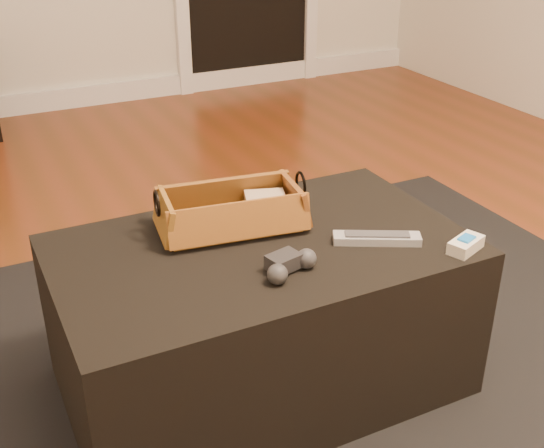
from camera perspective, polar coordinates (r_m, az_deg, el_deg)
name	(u,v)px	position (r m, az deg, el deg)	size (l,w,h in m)	color
floor	(234,384)	(1.91, -3.21, -13.19)	(5.00, 5.50, 0.01)	brown
baseboard	(49,101)	(4.29, -18.16, 9.78)	(5.00, 0.04, 0.12)	white
area_rug	(270,393)	(1.86, -0.15, -13.96)	(2.60, 2.00, 0.01)	black
ottoman	(262,316)	(1.77, -0.88, -7.70)	(1.00, 0.60, 0.42)	black
tv_remote	(226,223)	(1.71, -3.87, 0.06)	(0.20, 0.04, 0.02)	black
cloth_bundle	(265,204)	(1.77, -0.58, 1.70)	(0.10, 0.07, 0.06)	tan
wicker_basket	(231,213)	(1.72, -3.41, 0.96)	(0.39, 0.24, 0.13)	#996722
game_controller	(289,264)	(1.53, 1.42, -3.40)	(0.15, 0.10, 0.05)	black
silver_remote	(377,238)	(1.68, 8.77, -1.17)	(0.21, 0.14, 0.02)	#ADB0B4
cream_gadget	(466,245)	(1.69, 15.90, -1.66)	(0.11, 0.08, 0.04)	silver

